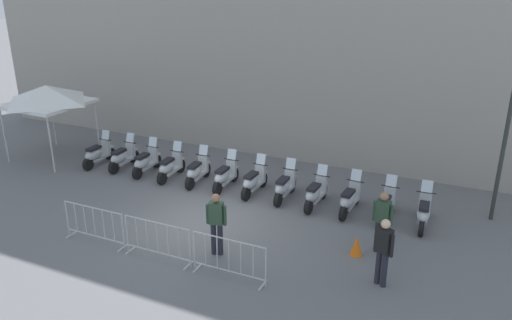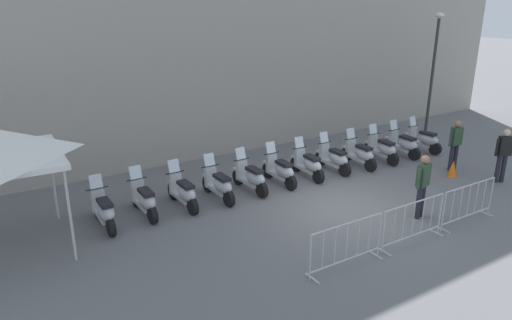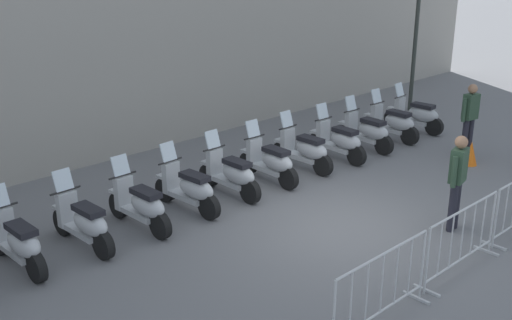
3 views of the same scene
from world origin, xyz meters
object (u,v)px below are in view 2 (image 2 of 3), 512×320
Objects in this scene: motorcycle_5 at (281,171)px; barrier_segment_2 at (468,204)px; motorcycle_9 at (382,149)px; motorcycle_10 at (403,144)px; motorcycle_0 at (104,211)px; motorcycle_1 at (144,200)px; officer_mid_plaza at (423,183)px; motorcycle_6 at (309,165)px; traffic_cone at (453,169)px; motorcycle_7 at (334,159)px; motorcycle_11 at (423,140)px; officer_by_barriers at (455,142)px; barrier_segment_0 at (347,246)px; motorcycle_4 at (251,177)px; street_lamp at (434,62)px; barrier_segment_1 at (413,223)px; motorcycle_3 at (219,185)px; motorcycle_2 at (183,192)px; officer_near_row_end at (503,153)px; motorcycle_8 at (360,154)px.

barrier_segment_2 is at bearing -59.92° from motorcycle_5.
motorcycle_9 reaches higher than barrier_segment_2.
motorcycle_0 is at bearing -178.72° from motorcycle_10.
barrier_segment_2 is (2.69, -4.64, 0.07)m from motorcycle_5.
officer_mid_plaza reaches higher than motorcycle_1.
motorcycle_10 is at bearing 0.54° from motorcycle_6.
motorcycle_0 reaches higher than traffic_cone.
traffic_cone is at bearing -29.11° from motorcycle_6.
motorcycle_7 is 1.00× the size of officer_mid_plaza.
officer_by_barriers reaches higher than motorcycle_11.
officer_mid_plaza is at bearing -153.08° from officer_by_barriers.
barrier_segment_2 is at bearing 1.08° from barrier_segment_0.
motorcycle_10 is 0.87× the size of barrier_segment_0.
motorcycle_0 is 0.87× the size of barrier_segment_0.
motorcycle_4 is (4.34, 0.14, 0.00)m from motorcycle_0.
street_lamp reaches higher than barrier_segment_0.
barrier_segment_0 is at bearing -140.57° from motorcycle_9.
barrier_segment_1 is (1.71, -4.63, 0.07)m from motorcycle_4.
officer_mid_plaza is at bearing -140.51° from street_lamp.
motorcycle_3 is 5.36m from barrier_segment_1.
motorcycle_2 is 1.00× the size of officer_near_row_end.
motorcycle_2 is at bearing -179.21° from motorcycle_9.
motorcycle_5 is 3.25m from motorcycle_8.
barrier_segment_1 is (-3.70, -4.70, 0.07)m from motorcycle_9.
motorcycle_1 is 0.34× the size of street_lamp.
motorcycle_3 is at bearing -177.92° from motorcycle_7.
motorcycle_2 is at bearing 179.26° from motorcycle_3.
officer_by_barriers is (7.13, 2.85, 0.46)m from barrier_segment_0.
motorcycle_11 is (5.43, 0.06, 0.00)m from motorcycle_6.
street_lamp is at bearing 10.09° from motorcycle_5.
officer_near_row_end is at bearing -97.47° from motorcycle_11.
motorcycle_7 is 5.19m from officer_near_row_end.
motorcycle_5 reaches higher than barrier_segment_1.
motorcycle_10 is at bearing 98.57° from officer_by_barriers.
motorcycle_2 is 1.00× the size of motorcycle_8.
barrier_segment_1 is 5.16m from traffic_cone.
motorcycle_3 is 8.09m from officer_by_barriers.
motorcycle_6 is 3.13× the size of traffic_cone.
motorcycle_0 and motorcycle_9 have the same top height.
barrier_segment_0 is (-5.76, -4.74, 0.07)m from motorcycle_9.
motorcycle_10 is at bearing 1.28° from motorcycle_0.
barrier_segment_2 is (5.94, -4.55, 0.07)m from motorcycle_2.
motorcycle_4 is 7.59m from motorcycle_11.
motorcycle_11 is (4.34, 0.02, 0.00)m from motorcycle_7.
motorcycle_8 is at bearing 45.12° from barrier_segment_0.
motorcycle_5 is at bearing 2.63° from motorcycle_3.
motorcycle_5 is at bearing 151.16° from officer_near_row_end.
barrier_segment_1 is at bearing -49.81° from motorcycle_2.
motorcycle_10 is at bearing 1.92° from motorcycle_8.
street_lamp is at bearing 11.47° from motorcycle_6.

